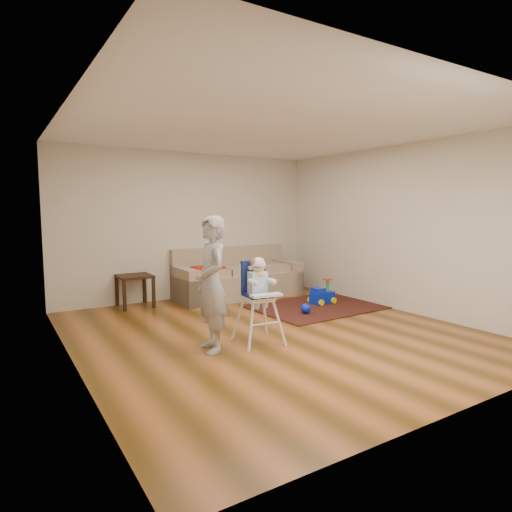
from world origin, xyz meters
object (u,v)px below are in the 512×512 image
adult (212,284)px  sofa (238,273)px  side_table (135,291)px  toy_ball (306,309)px  ride_on_toy (322,291)px  high_chair (258,302)px

adult → sofa: bearing=152.7°
sofa → side_table: (-1.92, 0.18, -0.19)m
sofa → toy_ball: sofa is taller
side_table → ride_on_toy: bearing=-28.4°
high_chair → ride_on_toy: bearing=36.5°
ride_on_toy → sofa: bearing=120.2°
ride_on_toy → adult: adult is taller
toy_ball → adult: 2.28m
high_chair → adult: bearing=-178.0°
adult → high_chair: bearing=94.0°
sofa → high_chair: bearing=-113.9°
sofa → ride_on_toy: size_ratio=5.55×
side_table → high_chair: size_ratio=0.51×
sofa → high_chair: (-1.19, -2.62, 0.06)m
high_chair → adult: adult is taller
sofa → toy_ball: size_ratio=15.20×
ride_on_toy → high_chair: high_chair is taller
toy_ball → high_chair: size_ratio=0.15×
high_chair → toy_ball: bearing=36.0°
toy_ball → high_chair: high_chair is taller
side_table → adult: bearing=-87.7°
high_chair → adult: (-0.62, 0.04, 0.27)m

